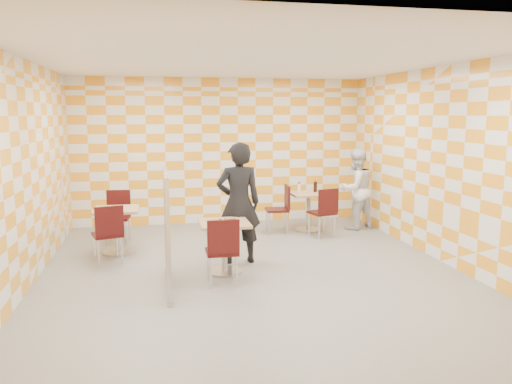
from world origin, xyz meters
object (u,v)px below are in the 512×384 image
(second_table, at_px, (309,205))
(man_white, at_px, (356,189))
(chair_second_front, at_px, (325,209))
(sport_bottle, at_px, (299,188))
(chair_empty_far, at_px, (118,212))
(chair_main_front, at_px, (223,247))
(empty_table, at_px, (117,223))
(man_dark, at_px, (239,203))
(soda_bottle, at_px, (315,187))
(partition, at_px, (167,230))
(main_table, at_px, (224,238))
(chair_second_side, at_px, (282,205))
(chair_empty_near, at_px, (108,230))

(second_table, height_order, man_white, man_white)
(chair_second_front, bearing_deg, sport_bottle, 111.61)
(chair_empty_far, bearing_deg, chair_main_front, -60.54)
(chair_second_front, height_order, man_white, man_white)
(empty_table, xyz_separation_m, man_dark, (1.87, -0.88, 0.42))
(second_table, relative_size, soda_bottle, 3.26)
(man_dark, bearing_deg, second_table, -133.45)
(chair_main_front, bearing_deg, soda_bottle, 52.95)
(chair_empty_far, bearing_deg, partition, -72.84)
(main_table, relative_size, chair_second_side, 0.81)
(sport_bottle, bearing_deg, second_table, -39.33)
(main_table, bearing_deg, second_table, 49.34)
(chair_second_side, bearing_deg, partition, -129.12)
(chair_empty_near, height_order, man_white, man_white)
(chair_empty_far, xyz_separation_m, man_white, (4.56, 0.16, 0.26))
(chair_second_front, distance_m, sport_bottle, 0.83)
(chair_empty_near, distance_m, man_dark, 2.00)
(chair_empty_near, relative_size, soda_bottle, 4.02)
(man_white, bearing_deg, main_table, 19.85)
(soda_bottle, bearing_deg, chair_empty_near, -156.26)
(main_table, relative_size, chair_empty_near, 0.81)
(man_white, bearing_deg, chair_empty_far, -15.98)
(second_table, height_order, soda_bottle, soda_bottle)
(chair_second_side, xyz_separation_m, man_dark, (-1.13, -1.75, 0.38))
(chair_second_side, bearing_deg, main_table, -122.38)
(chair_main_front, relative_size, sport_bottle, 4.62)
(main_table, xyz_separation_m, man_dark, (0.29, 0.47, 0.42))
(man_dark, height_order, man_white, man_dark)
(chair_second_front, bearing_deg, chair_main_front, -134.07)
(empty_table, xyz_separation_m, sport_bottle, (3.40, 1.07, 0.33))
(man_white, bearing_deg, soda_bottle, -25.10)
(main_table, relative_size, man_dark, 0.40)
(second_table, bearing_deg, man_white, -0.77)
(chair_second_front, relative_size, sport_bottle, 4.62)
(man_dark, bearing_deg, chair_empty_near, -7.61)
(chair_main_front, relative_size, chair_empty_far, 1.00)
(chair_main_front, distance_m, soda_bottle, 3.72)
(empty_table, distance_m, chair_main_front, 2.43)
(main_table, distance_m, partition, 1.00)
(chair_second_side, distance_m, chair_empty_near, 3.43)
(man_dark, bearing_deg, chair_second_side, -123.39)
(second_table, xyz_separation_m, chair_main_front, (-2.07, -2.87, 0.04))
(main_table, height_order, second_table, same)
(main_table, xyz_separation_m, empty_table, (-1.59, 1.35, 0.00))
(chair_second_side, distance_m, man_white, 1.55)
(partition, xyz_separation_m, man_white, (3.75, 2.79, 0.01))
(chair_main_front, xyz_separation_m, sport_bottle, (1.91, 3.00, 0.29))
(empty_table, xyz_separation_m, chair_second_side, (3.00, 0.87, 0.04))
(second_table, xyz_separation_m, sport_bottle, (-0.16, 0.13, 0.33))
(main_table, distance_m, soda_bottle, 3.21)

